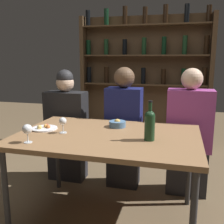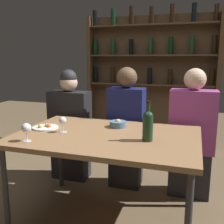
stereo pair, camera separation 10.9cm
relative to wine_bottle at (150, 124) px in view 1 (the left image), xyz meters
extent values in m
plane|color=brown|center=(-0.34, 0.07, -0.87)|extent=(10.00, 10.00, 0.00)
cube|color=olive|center=(-0.34, 0.07, -0.14)|extent=(1.42, 0.96, 0.04)
cylinder|color=#2D2D30|center=(-0.99, -0.35, -0.51)|extent=(0.04, 0.04, 0.71)
cylinder|color=#2D2D30|center=(0.31, -0.35, -0.51)|extent=(0.04, 0.04, 0.71)
cylinder|color=#2D2D30|center=(-0.99, 0.48, -0.51)|extent=(0.04, 0.04, 0.71)
cylinder|color=#2D2D30|center=(0.31, 0.48, -0.51)|extent=(0.04, 0.04, 0.71)
cube|color=#4C3823|center=(-0.34, 2.17, 0.10)|extent=(1.88, 0.02, 1.94)
cube|color=#4C3823|center=(-1.28, 2.06, 0.10)|extent=(0.06, 0.18, 1.94)
cube|color=#4C3823|center=(0.60, 2.06, 0.10)|extent=(0.06, 0.18, 1.94)
cube|color=#4C3823|center=(-0.34, 2.06, 0.08)|extent=(1.80, 0.18, 0.02)
cylinder|color=black|center=(-1.19, 2.07, 0.21)|extent=(0.07, 0.07, 0.24)
cylinder|color=black|center=(-0.91, 2.05, 0.21)|extent=(0.07, 0.07, 0.24)
cylinder|color=#19381E|center=(-0.62, 2.06, 0.20)|extent=(0.07, 0.07, 0.22)
cylinder|color=black|center=(-0.34, 2.06, 0.21)|extent=(0.07, 0.07, 0.23)
cylinder|color=black|center=(-0.05, 2.06, 0.20)|extent=(0.07, 0.07, 0.22)
cylinder|color=black|center=(0.23, 2.06, 0.21)|extent=(0.07, 0.07, 0.23)
cylinder|color=black|center=(0.52, 2.06, 0.21)|extent=(0.07, 0.07, 0.25)
cube|color=#4C3823|center=(-0.34, 2.06, 0.50)|extent=(1.80, 0.18, 0.02)
cylinder|color=black|center=(-1.20, 2.07, 0.62)|extent=(0.07, 0.07, 0.22)
cylinder|color=#19381E|center=(-0.91, 2.06, 0.63)|extent=(0.07, 0.07, 0.23)
cylinder|color=black|center=(-0.63, 2.06, 0.62)|extent=(0.07, 0.07, 0.22)
cylinder|color=#19381E|center=(-0.34, 2.06, 0.63)|extent=(0.07, 0.07, 0.24)
cylinder|color=black|center=(-0.06, 2.07, 0.64)|extent=(0.07, 0.07, 0.25)
cylinder|color=#19381E|center=(0.23, 2.05, 0.64)|extent=(0.07, 0.07, 0.26)
cylinder|color=black|center=(0.52, 2.07, 0.64)|extent=(0.07, 0.07, 0.25)
cube|color=#4C3823|center=(-0.34, 2.06, 0.92)|extent=(1.80, 0.18, 0.02)
cylinder|color=black|center=(-1.19, 2.06, 1.05)|extent=(0.07, 0.07, 0.23)
cylinder|color=black|center=(-0.91, 2.06, 1.05)|extent=(0.07, 0.07, 0.24)
cylinder|color=black|center=(-0.63, 2.06, 1.06)|extent=(0.07, 0.07, 0.26)
cylinder|color=black|center=(-0.33, 2.05, 1.05)|extent=(0.07, 0.07, 0.24)
cylinder|color=black|center=(-0.05, 2.05, 1.06)|extent=(0.07, 0.07, 0.25)
cylinder|color=black|center=(0.23, 2.05, 1.06)|extent=(0.07, 0.07, 0.25)
cylinder|color=black|center=(0.52, 2.05, 1.04)|extent=(0.07, 0.07, 0.22)
cylinder|color=#19381E|center=(0.00, 0.00, -0.03)|extent=(0.08, 0.08, 0.18)
sphere|color=#19381E|center=(0.00, 0.00, 0.06)|extent=(0.08, 0.08, 0.08)
cylinder|color=#19381E|center=(0.00, 0.00, 0.11)|extent=(0.03, 0.03, 0.10)
cylinder|color=black|center=(0.00, 0.00, 0.16)|extent=(0.03, 0.03, 0.01)
cylinder|color=silver|center=(-0.82, -0.27, -0.12)|extent=(0.06, 0.06, 0.00)
cylinder|color=silver|center=(-0.82, -0.27, -0.08)|extent=(0.01, 0.01, 0.08)
sphere|color=silver|center=(-0.82, -0.27, -0.02)|extent=(0.07, 0.07, 0.07)
cylinder|color=silver|center=(-0.69, 0.01, -0.12)|extent=(0.06, 0.06, 0.00)
cylinder|color=silver|center=(-0.69, 0.01, -0.08)|extent=(0.01, 0.01, 0.08)
sphere|color=silver|center=(-0.69, 0.01, -0.03)|extent=(0.06, 0.06, 0.06)
cylinder|color=white|center=(-0.89, 0.08, -0.12)|extent=(0.22, 0.22, 0.01)
sphere|color=#C67038|center=(-0.86, 0.08, -0.10)|extent=(0.04, 0.04, 0.04)
sphere|color=#E5BC66|center=(-0.91, 0.04, -0.10)|extent=(0.04, 0.04, 0.04)
sphere|color=gold|center=(-0.89, 0.10, -0.10)|extent=(0.03, 0.03, 0.03)
sphere|color=#B74C3D|center=(-0.89, 0.11, -0.10)|extent=(0.03, 0.03, 0.03)
cylinder|color=#4C7299|center=(-0.31, 0.31, -0.10)|extent=(0.14, 0.14, 0.05)
sphere|color=gold|center=(-0.31, 0.31, -0.08)|extent=(0.06, 0.06, 0.06)
cube|color=#26262B|center=(-0.98, 0.72, -0.64)|extent=(0.39, 0.22, 0.45)
cube|color=black|center=(-0.98, 0.72, -0.15)|extent=(0.44, 0.22, 0.53)
sphere|color=beige|center=(-0.98, 0.72, 0.21)|extent=(0.19, 0.19, 0.19)
sphere|color=#262628|center=(-0.98, 0.72, 0.26)|extent=(0.18, 0.18, 0.18)
cube|color=#26262B|center=(-0.34, 0.72, -0.64)|extent=(0.32, 0.22, 0.45)
cube|color=navy|center=(-0.34, 0.72, -0.12)|extent=(0.36, 0.22, 0.59)
sphere|color=brown|center=(-0.34, 0.72, 0.27)|extent=(0.21, 0.21, 0.21)
cube|color=#26262B|center=(0.30, 0.72, -0.64)|extent=(0.39, 0.22, 0.45)
cube|color=#9E3F8C|center=(0.30, 0.72, -0.12)|extent=(0.43, 0.22, 0.59)
sphere|color=beige|center=(0.30, 0.72, 0.27)|extent=(0.20, 0.20, 0.20)
camera|label=1|loc=(0.20, -1.84, 0.46)|focal=42.00mm
camera|label=2|loc=(0.31, -1.81, 0.46)|focal=42.00mm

